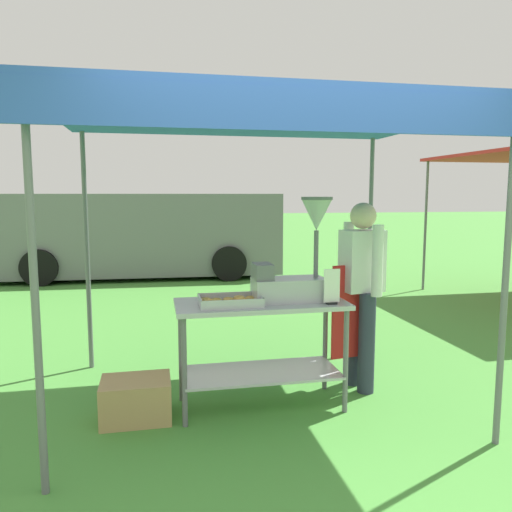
{
  "coord_description": "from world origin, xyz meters",
  "views": [
    {
      "loc": [
        -0.88,
        -2.84,
        1.68
      ],
      "look_at": [
        -0.09,
        1.08,
        1.18
      ],
      "focal_mm": 34.96,
      "sensor_mm": 36.0,
      "label": 1
    }
  ],
  "objects_px": {
    "donut_fryer": "(295,265)",
    "stall_canopy": "(259,122)",
    "donut_tray": "(230,302)",
    "donut_cart": "(261,330)",
    "van_grey": "(139,233)",
    "supply_crate": "(136,399)",
    "vendor": "(361,286)",
    "menu_sign": "(332,289)"
  },
  "relations": [
    {
      "from": "stall_canopy",
      "to": "supply_crate",
      "type": "bearing_deg",
      "value": -171.44
    },
    {
      "from": "donut_cart",
      "to": "vendor",
      "type": "relative_size",
      "value": 0.82
    },
    {
      "from": "donut_tray",
      "to": "menu_sign",
      "type": "height_order",
      "value": "menu_sign"
    },
    {
      "from": "donut_tray",
      "to": "vendor",
      "type": "bearing_deg",
      "value": 13.0
    },
    {
      "from": "donut_cart",
      "to": "supply_crate",
      "type": "distance_m",
      "value": 1.08
    },
    {
      "from": "stall_canopy",
      "to": "donut_cart",
      "type": "distance_m",
      "value": 1.6
    },
    {
      "from": "donut_tray",
      "to": "supply_crate",
      "type": "xyz_separation_m",
      "value": [
        -0.71,
        0.02,
        -0.72
      ]
    },
    {
      "from": "donut_tray",
      "to": "donut_fryer",
      "type": "distance_m",
      "value": 0.59
    },
    {
      "from": "stall_canopy",
      "to": "vendor",
      "type": "xyz_separation_m",
      "value": [
        0.91,
        0.1,
        -1.32
      ]
    },
    {
      "from": "stall_canopy",
      "to": "donut_fryer",
      "type": "distance_m",
      "value": 1.13
    },
    {
      "from": "donut_tray",
      "to": "menu_sign",
      "type": "distance_m",
      "value": 0.78
    },
    {
      "from": "menu_sign",
      "to": "vendor",
      "type": "distance_m",
      "value": 0.56
    },
    {
      "from": "supply_crate",
      "to": "menu_sign",
      "type": "bearing_deg",
      "value": -5.53
    },
    {
      "from": "donut_fryer",
      "to": "menu_sign",
      "type": "height_order",
      "value": "donut_fryer"
    },
    {
      "from": "donut_cart",
      "to": "supply_crate",
      "type": "xyz_separation_m",
      "value": [
        -0.97,
        -0.05,
        -0.47
      ]
    },
    {
      "from": "van_grey",
      "to": "donut_fryer",
      "type": "bearing_deg",
      "value": -78.39
    },
    {
      "from": "supply_crate",
      "to": "donut_cart",
      "type": "bearing_deg",
      "value": 2.81
    },
    {
      "from": "supply_crate",
      "to": "van_grey",
      "type": "bearing_deg",
      "value": 91.39
    },
    {
      "from": "menu_sign",
      "to": "donut_fryer",
      "type": "bearing_deg",
      "value": 141.89
    },
    {
      "from": "stall_canopy",
      "to": "van_grey",
      "type": "height_order",
      "value": "stall_canopy"
    },
    {
      "from": "donut_tray",
      "to": "van_grey",
      "type": "relative_size",
      "value": 0.08
    },
    {
      "from": "supply_crate",
      "to": "van_grey",
      "type": "distance_m",
      "value": 6.92
    },
    {
      "from": "van_grey",
      "to": "menu_sign",
      "type": "bearing_deg",
      "value": -76.85
    },
    {
      "from": "donut_cart",
      "to": "menu_sign",
      "type": "relative_size",
      "value": 4.91
    },
    {
      "from": "donut_tray",
      "to": "donut_fryer",
      "type": "xyz_separation_m",
      "value": [
        0.53,
        0.07,
        0.26
      ]
    },
    {
      "from": "van_grey",
      "to": "supply_crate",
      "type": "bearing_deg",
      "value": -88.61
    },
    {
      "from": "vendor",
      "to": "donut_cart",
      "type": "bearing_deg",
      "value": -167.69
    },
    {
      "from": "stall_canopy",
      "to": "donut_cart",
      "type": "height_order",
      "value": "stall_canopy"
    },
    {
      "from": "donut_cart",
      "to": "donut_tray",
      "type": "height_order",
      "value": "donut_tray"
    },
    {
      "from": "stall_canopy",
      "to": "vendor",
      "type": "distance_m",
      "value": 1.61
    },
    {
      "from": "stall_canopy",
      "to": "van_grey",
      "type": "bearing_deg",
      "value": 99.54
    },
    {
      "from": "donut_fryer",
      "to": "van_grey",
      "type": "bearing_deg",
      "value": 101.61
    },
    {
      "from": "van_grey",
      "to": "vendor",
      "type": "bearing_deg",
      "value": -72.89
    },
    {
      "from": "van_grey",
      "to": "donut_cart",
      "type": "bearing_deg",
      "value": -80.59
    },
    {
      "from": "supply_crate",
      "to": "stall_canopy",
      "type": "bearing_deg",
      "value": 8.56
    },
    {
      "from": "donut_tray",
      "to": "menu_sign",
      "type": "bearing_deg",
      "value": -8.82
    },
    {
      "from": "donut_fryer",
      "to": "vendor",
      "type": "bearing_deg",
      "value": 17.72
    },
    {
      "from": "donut_fryer",
      "to": "stall_canopy",
      "type": "bearing_deg",
      "value": 159.26
    },
    {
      "from": "donut_cart",
      "to": "menu_sign",
      "type": "xyz_separation_m",
      "value": [
        0.51,
        -0.19,
        0.34
      ]
    },
    {
      "from": "donut_cart",
      "to": "van_grey",
      "type": "distance_m",
      "value": 6.93
    },
    {
      "from": "stall_canopy",
      "to": "supply_crate",
      "type": "distance_m",
      "value": 2.29
    },
    {
      "from": "donut_cart",
      "to": "vendor",
      "type": "bearing_deg",
      "value": 12.31
    }
  ]
}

